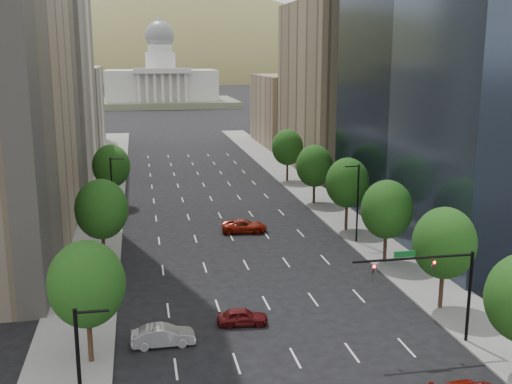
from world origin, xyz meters
TOP-DOWN VIEW (x-y plane):
  - sidewalk_left at (-15.50, 60.00)m, footprint 6.00×200.00m
  - sidewalk_right at (15.50, 60.00)m, footprint 6.00×200.00m
  - midrise_cream_left at (-25.00, 103.00)m, footprint 14.00×30.00m
  - filler_left at (-25.00, 136.00)m, footprint 14.00×26.00m
  - parking_tan_right at (25.00, 100.00)m, footprint 14.00×30.00m
  - filler_right at (25.00, 133.00)m, footprint 14.00×26.00m
  - tree_right_1 at (14.00, 36.00)m, footprint 5.20×5.20m
  - tree_right_2 at (14.00, 48.00)m, footprint 5.20×5.20m
  - tree_right_3 at (14.00, 60.00)m, footprint 5.20×5.20m
  - tree_right_4 at (14.00, 74.00)m, footprint 5.20×5.20m
  - tree_right_5 at (14.00, 90.00)m, footprint 5.20×5.20m
  - tree_left_0 at (-14.00, 32.00)m, footprint 5.20×5.20m
  - tree_left_1 at (-14.00, 52.00)m, footprint 5.20×5.20m
  - tree_left_2 at (-14.00, 78.00)m, footprint 5.20×5.20m
  - streetlight_rn at (13.44, 55.00)m, footprint 1.70×0.20m
  - streetlight_ln at (-13.44, 65.00)m, footprint 1.70×0.20m
  - traffic_signal at (10.53, 30.00)m, footprint 9.12×0.40m
  - capitol at (0.00, 249.71)m, footprint 60.00×40.00m
  - foothills at (34.67, 599.39)m, footprint 720.00×413.00m
  - car_maroon at (-2.73, 36.07)m, footprint 4.13×1.99m
  - car_silver at (-9.00, 33.70)m, footprint 4.67×1.71m
  - car_red_far at (1.83, 61.64)m, footprint 5.64×3.00m

SIDE VIEW (x-z plane):
  - foothills at x=34.67m, z-range -169.28..93.72m
  - sidewalk_left at x=-15.50m, z-range 0.00..0.15m
  - sidewalk_right at x=15.50m, z-range 0.00..0.15m
  - car_maroon at x=-2.73m, z-range 0.00..1.36m
  - car_red_far at x=1.83m, z-range 0.00..1.51m
  - car_silver at x=-9.00m, z-range 0.00..1.53m
  - streetlight_rn at x=13.44m, z-range 0.34..9.34m
  - streetlight_ln at x=-13.44m, z-range 0.34..9.34m
  - traffic_signal at x=10.53m, z-range 1.49..8.86m
  - tree_right_4 at x=14.00m, z-range 1.23..9.69m
  - tree_right_2 at x=14.00m, z-range 1.30..9.91m
  - tree_left_2 at x=-14.00m, z-range 1.34..10.02m
  - tree_right_1 at x=14.00m, z-range 1.37..10.12m
  - tree_right_5 at x=14.00m, z-range 1.37..10.12m
  - tree_left_0 at x=-14.00m, z-range 1.37..10.12m
  - tree_right_3 at x=14.00m, z-range 1.44..10.34m
  - tree_left_1 at x=-14.00m, z-range 1.48..10.45m
  - filler_right at x=25.00m, z-range 0.00..16.00m
  - capitol at x=0.00m, z-range -9.02..26.18m
  - filler_left at x=-25.00m, z-range 0.00..18.00m
  - parking_tan_right at x=25.00m, z-range 0.00..30.00m
  - midrise_cream_left at x=-25.00m, z-range 0.00..35.00m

